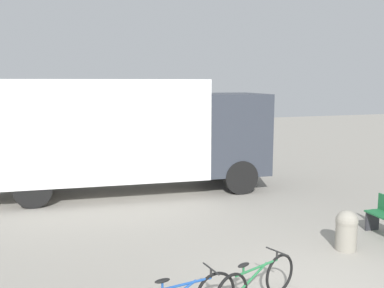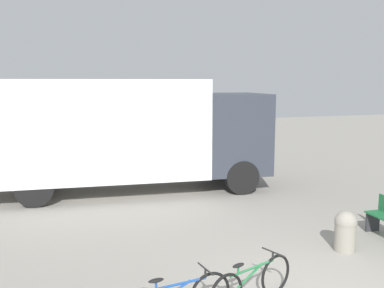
# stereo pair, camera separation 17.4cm
# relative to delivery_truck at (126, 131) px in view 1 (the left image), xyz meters

# --- Properties ---
(delivery_truck) EXTENTS (8.52, 3.08, 3.39)m
(delivery_truck) POSITION_rel_delivery_truck_xyz_m (0.00, 0.00, 0.00)
(delivery_truck) COLOR white
(delivery_truck) RESTS_ON ground
(bicycle_middle) EXTENTS (1.62, 0.68, 0.73)m
(bicycle_middle) POSITION_rel_delivery_truck_xyz_m (0.60, -7.24, -1.53)
(bicycle_middle) COLOR black
(bicycle_middle) RESTS_ON ground
(bollard_near_bench) EXTENTS (0.44, 0.44, 0.81)m
(bollard_near_bench) POSITION_rel_delivery_truck_xyz_m (3.28, -5.93, -1.45)
(bollard_near_bench) COLOR gray
(bollard_near_bench) RESTS_ON ground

